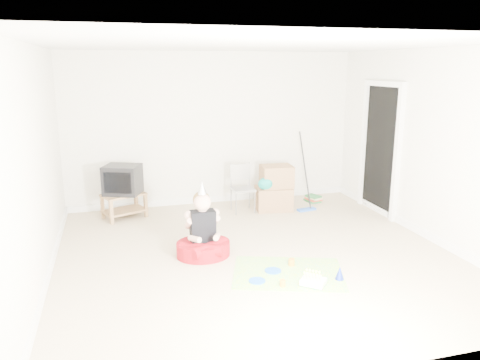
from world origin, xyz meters
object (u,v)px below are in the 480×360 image
object	(u,v)px
folding_chair	(243,189)
tv_stand	(124,203)
crt_tv	(123,180)
seated_woman	(203,240)
cardboard_boxes	(274,189)
birthday_cake	(313,282)

from	to	relation	value
folding_chair	tv_stand	bearing A→B (deg)	174.30
crt_tv	tv_stand	bearing A→B (deg)	-67.61
tv_stand	folding_chair	xyz separation A→B (m)	(1.91, -0.19, 0.15)
tv_stand	crt_tv	size ratio (longest dim) A/B	1.40
folding_chair	seated_woman	distance (m)	1.94
tv_stand	seated_woman	size ratio (longest dim) A/B	0.75
folding_chair	cardboard_boxes	world-z (taller)	folding_chair
tv_stand	crt_tv	xyz separation A→B (m)	(0.00, 0.00, 0.39)
seated_woman	folding_chair	bearing A→B (deg)	59.00
tv_stand	birthday_cake	distance (m)	3.56
tv_stand	cardboard_boxes	size ratio (longest dim) A/B	0.99
seated_woman	birthday_cake	world-z (taller)	seated_woman
seated_woman	cardboard_boxes	bearing A→B (deg)	46.81
tv_stand	crt_tv	world-z (taller)	crt_tv
crt_tv	cardboard_boxes	size ratio (longest dim) A/B	0.71
crt_tv	cardboard_boxes	xyz separation A→B (m)	(2.45, -0.20, -0.27)
folding_chair	birthday_cake	distance (m)	2.82
cardboard_boxes	birthday_cake	xyz separation A→B (m)	(-0.53, -2.78, -0.32)
tv_stand	birthday_cake	size ratio (longest dim) A/B	2.24
folding_chair	seated_woman	size ratio (longest dim) A/B	0.81
cardboard_boxes	birthday_cake	bearing A→B (deg)	-100.77
crt_tv	folding_chair	bearing A→B (deg)	16.69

